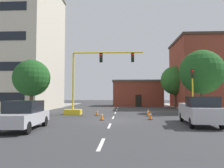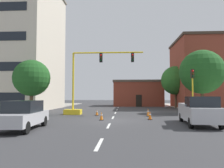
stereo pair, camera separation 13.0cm
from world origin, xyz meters
name	(u,v)px [view 1 (the left image)]	position (x,y,z in m)	size (l,w,h in m)	color
ground_plane	(112,121)	(0.00, 0.00, 0.00)	(160.00, 160.00, 0.00)	#38383A
sidewalk_left	(12,112)	(-12.66, 8.00, 0.07)	(6.00, 56.00, 0.14)	#9E998E
sidewalk_right	(224,113)	(12.66, 8.00, 0.07)	(6.00, 56.00, 0.14)	#B2ADA3
lane_stripe_seg_1	(101,144)	(0.00, -8.50, 0.00)	(0.16, 2.40, 0.01)	silver
lane_stripe_seg_2	(109,126)	(0.00, -3.00, 0.00)	(0.16, 2.40, 0.01)	silver
lane_stripe_seg_3	(113,117)	(0.00, 2.50, 0.00)	(0.16, 2.40, 0.01)	silver
lane_stripe_seg_4	(115,113)	(0.00, 8.00, 0.00)	(0.16, 2.40, 0.01)	silver
lane_stripe_seg_5	(117,110)	(0.00, 13.50, 0.00)	(0.16, 2.40, 0.01)	silver
lane_stripe_seg_6	(118,108)	(0.00, 19.00, 0.00)	(0.16, 2.40, 0.01)	silver
building_tall_left	(7,47)	(-16.82, 13.91, 9.50)	(14.87, 13.07, 18.99)	beige
building_brick_center	(137,93)	(3.76, 26.09, 2.53)	(9.75, 7.52, 5.03)	brown
building_row_right	(217,74)	(16.34, 18.46, 5.65)	(13.53, 10.26, 11.28)	brown
traffic_signal_gantry	(83,94)	(-3.46, 5.55, 2.21)	(8.55, 1.20, 6.83)	yellow
traffic_light_pole_right	(193,81)	(8.13, 4.97, 3.53)	(0.32, 0.47, 4.80)	yellow
tree_left_near	(32,78)	(-8.77, 4.59, 3.91)	(3.86, 3.86, 5.85)	brown
tree_right_far	(175,80)	(9.59, 18.50, 4.57)	(4.78, 4.78, 6.97)	brown
tree_right_mid	(202,72)	(10.30, 8.38, 4.87)	(5.23, 5.23, 7.49)	#4C3823
pickup_truck_silver	(199,111)	(6.28, -2.19, 0.97)	(2.53, 5.57, 1.99)	#BCBCC1
sedan_silver_near_left	(24,115)	(-5.06, -4.92, 0.89)	(2.13, 4.61, 1.74)	#B7B7BC
traffic_cone_roadside_a	(102,116)	(-0.84, 0.26, 0.34)	(0.36, 0.36, 0.70)	black
traffic_cone_roadside_b	(97,113)	(-1.76, 4.49, 0.30)	(0.36, 0.36, 0.61)	black
traffic_cone_roadside_c	(148,112)	(3.42, 3.90, 0.38)	(0.36, 0.36, 0.78)	black
traffic_cone_roadside_d	(150,116)	(3.24, 0.87, 0.35)	(0.36, 0.36, 0.72)	black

